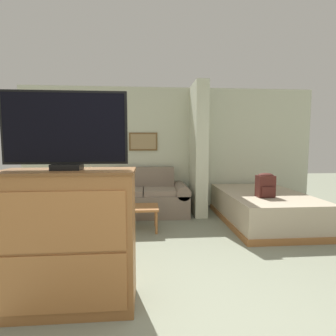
{
  "coord_description": "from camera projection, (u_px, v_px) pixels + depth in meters",
  "views": [
    {
      "loc": [
        -0.52,
        -1.62,
        1.44
      ],
      "look_at": [
        -0.19,
        2.4,
        1.05
      ],
      "focal_mm": 28.0,
      "sensor_mm": 36.0,
      "label": 1
    }
  ],
  "objects": [
    {
      "name": "couch",
      "position": [
        144.0,
        198.0,
        5.25
      ],
      "size": [
        1.79,
        0.84,
        0.93
      ],
      "color": "gray",
      "rests_on": "ground_plane"
    },
    {
      "name": "wall_partition_pillar",
      "position": [
        198.0,
        150.0,
        5.26
      ],
      "size": [
        0.24,
        0.82,
        2.6
      ],
      "color": "beige",
      "rests_on": "ground_plane"
    },
    {
      "name": "table_lamp",
      "position": [
        91.0,
        172.0,
        5.16
      ],
      "size": [
        0.28,
        0.28,
        0.42
      ],
      "color": "tan",
      "rests_on": "side_table"
    },
    {
      "name": "backpack",
      "position": [
        265.0,
        185.0,
        4.31
      ],
      "size": [
        0.28,
        0.22,
        0.4
      ],
      "color": "#471E19",
      "rests_on": "bed"
    },
    {
      "name": "coffee_table",
      "position": [
        140.0,
        210.0,
        4.3
      ],
      "size": [
        0.59,
        0.5,
        0.4
      ],
      "color": "#996033",
      "rests_on": "ground_plane"
    },
    {
      "name": "bed",
      "position": [
        262.0,
        207.0,
        4.74
      ],
      "size": [
        1.41,
        2.16,
        0.54
      ],
      "color": "#996033",
      "rests_on": "ground_plane"
    },
    {
      "name": "wall_back",
      "position": [
        171.0,
        149.0,
        5.68
      ],
      "size": [
        6.22,
        0.16,
        2.6
      ],
      "color": "beige",
      "rests_on": "ground_plane"
    },
    {
      "name": "side_table",
      "position": [
        91.0,
        192.0,
        5.2
      ],
      "size": [
        0.4,
        0.4,
        0.58
      ],
      "color": "#996033",
      "rests_on": "ground_plane"
    },
    {
      "name": "tv_dresser",
      "position": [
        70.0,
        240.0,
        2.25
      ],
      "size": [
        1.13,
        0.48,
        1.21
      ],
      "color": "#996033",
      "rests_on": "ground_plane"
    },
    {
      "name": "tv",
      "position": [
        66.0,
        130.0,
        2.16
      ],
      "size": [
        1.01,
        0.16,
        0.65
      ],
      "color": "black",
      "rests_on": "tv_dresser"
    }
  ]
}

